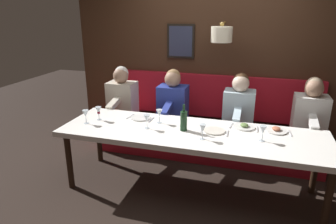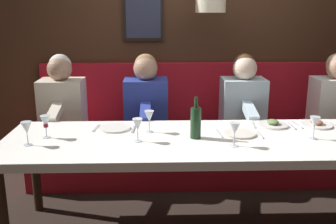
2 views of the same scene
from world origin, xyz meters
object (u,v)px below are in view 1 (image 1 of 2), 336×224
wine_glass_4 (99,111)px  diner_middle (173,100)px  diner_far (122,95)px  wine_glass_5 (263,130)px  wine_glass_3 (86,114)px  dining_table (191,136)px  wine_bottle (184,121)px  diner_nearest (310,111)px  diner_near (239,105)px  wine_glass_0 (203,129)px  wine_glass_1 (159,113)px  wine_glass_2 (147,119)px

wine_glass_4 → diner_middle: bearing=-39.3°
diner_far → wine_glass_5: 2.19m
wine_glass_4 → wine_glass_5: 1.90m
wine_glass_3 → dining_table: bearing=-84.7°
diner_middle → wine_glass_3: (-1.00, 0.77, 0.04)m
diner_middle → diner_far: (0.00, 0.77, 0.00)m
diner_middle → wine_bottle: size_ratio=2.64×
dining_table → diner_nearest: size_ratio=3.70×
diner_near → wine_glass_0: 1.10m
wine_glass_3 → diner_near: bearing=-59.3°
diner_nearest → wine_bottle: diner_nearest is taller
diner_near → wine_glass_1: diner_near is taller
diner_near → diner_middle: 0.91m
wine_glass_1 → wine_glass_5: size_ratio=1.00×
wine_glass_0 → wine_bottle: 0.30m
wine_glass_1 → wine_glass_5: same height
wine_glass_4 → wine_glass_5: size_ratio=1.00×
wine_glass_1 → wine_glass_2: same height
dining_table → diner_near: (0.88, -0.44, 0.13)m
dining_table → wine_bottle: size_ratio=9.75×
wine_glass_5 → wine_glass_3: bearing=92.0°
wine_bottle → diner_near: bearing=-31.2°
dining_table → wine_glass_1: wine_glass_1 is taller
diner_far → wine_glass_2: size_ratio=4.82×
wine_glass_0 → wine_glass_1: bearing=60.4°
diner_nearest → diner_middle: size_ratio=1.00×
diner_nearest → wine_bottle: 1.66m
wine_glass_0 → diner_nearest: bearing=-47.6°
diner_near → diner_far: size_ratio=1.00×
wine_glass_4 → wine_bottle: 1.07m
wine_glass_4 → wine_glass_0: bearing=-99.3°
wine_glass_0 → wine_glass_3: bearing=87.5°
wine_glass_3 → diner_middle: bearing=-37.8°
diner_near → wine_glass_2: 1.33m
dining_table → wine_glass_4: size_ratio=17.83×
wine_glass_4 → dining_table: bearing=-91.9°
wine_glass_0 → wine_glass_2: same height
diner_nearest → wine_glass_5: (-0.93, 0.57, 0.04)m
diner_middle → wine_glass_0: size_ratio=4.82×
diner_nearest → wine_glass_5: bearing=148.5°
diner_nearest → wine_glass_4: 2.61m
wine_glass_1 → wine_glass_3: 0.86m
diner_near → dining_table: bearing=153.3°
dining_table → wine_glass_1: 0.48m
diner_near → wine_glass_2: (-0.94, 0.94, 0.04)m
diner_nearest → wine_glass_1: bearing=112.9°
diner_far → wine_glass_2: diner_far is taller
wine_glass_3 → wine_bottle: 1.15m
diner_far → wine_glass_4: diner_far is taller
wine_glass_3 → wine_glass_5: 1.98m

